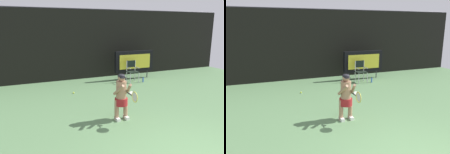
# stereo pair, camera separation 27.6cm
# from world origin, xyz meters

# --- Properties ---
(backdrop_screen) EXTENTS (18.00, 0.12, 3.66)m
(backdrop_screen) POSITION_xyz_m (0.00, 8.50, 1.81)
(backdrop_screen) COLOR black
(backdrop_screen) RESTS_ON ground
(scoreboard) EXTENTS (2.20, 0.21, 1.50)m
(scoreboard) POSITION_xyz_m (2.39, 7.34, 0.95)
(scoreboard) COLOR black
(scoreboard) RESTS_ON ground
(umpire_chair) EXTENTS (0.52, 0.44, 1.08)m
(umpire_chair) POSITION_xyz_m (1.96, 6.76, 0.62)
(umpire_chair) COLOR #B7B7BC
(umpire_chair) RESTS_ON ground
(water_bottle) EXTENTS (0.07, 0.07, 0.27)m
(water_bottle) POSITION_xyz_m (2.46, 6.49, 0.12)
(water_bottle) COLOR #3A68C6
(water_bottle) RESTS_ON ground
(tennis_player) EXTENTS (0.52, 0.59, 1.42)m
(tennis_player) POSITION_xyz_m (-0.54, 2.82, 0.76)
(tennis_player) COLOR white
(tennis_player) RESTS_ON ground
(tennis_racket) EXTENTS (0.03, 0.60, 0.31)m
(tennis_racket) POSITION_xyz_m (-0.41, 2.27, 0.87)
(tennis_racket) COLOR black
(tennis_ball_loose) EXTENTS (0.07, 0.07, 0.07)m
(tennis_ball_loose) POSITION_xyz_m (-1.25, 5.98, 0.03)
(tennis_ball_loose) COLOR #CCDB3D
(tennis_ball_loose) RESTS_ON ground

